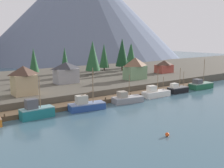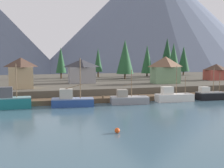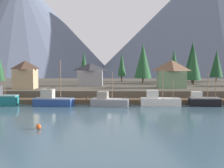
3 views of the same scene
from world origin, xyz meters
The scene contains 21 objects.
ground_plane centered at (0.00, 20.00, -0.50)m, with size 400.00×400.00×1.00m, color #3D5B6B.
dock centered at (0.00, 1.99, 0.50)m, with size 80.00×4.00×1.60m.
shoreline_bank centered at (0.00, 32.00, 1.25)m, with size 400.00×56.00×2.50m, color #4C473D.
mountain_central_peak centered at (-60.33, 131.43, 32.88)m, with size 123.80×123.80×65.77m, color slate.
mountain_east_peak centered at (62.33, 128.31, 36.78)m, with size 149.48×149.48×73.56m, color slate.
fishing_boat_teal centered at (-22.27, -1.42, 1.47)m, with size 6.75×2.58×8.52m.
fishing_boat_blue centered at (-11.01, -2.15, 1.17)m, with size 8.52×4.05×9.54m.
fishing_boat_grey centered at (0.79, -2.23, 1.01)m, with size 8.15×4.20×7.10m.
fishing_boat_white centered at (11.34, -1.80, 1.06)m, with size 8.32×3.33×7.70m.
fishing_boat_black centered at (20.59, -1.71, 1.05)m, with size 6.27×3.14×7.37m.
house_tan centered at (-20.59, 10.74, 6.09)m, with size 5.52×5.01×7.04m.
house_green centered at (16.55, 12.89, 6.19)m, with size 7.40×4.50×7.22m.
house_grey centered at (-4.99, 19.76, 5.78)m, with size 7.27×4.42×6.42m.
conifer_near_left centered at (27.07, 33.20, 10.08)m, with size 5.38×5.38×13.31m.
conifer_near_right centered at (22.29, 39.34, 8.57)m, with size 4.20×4.20×11.07m.
conifer_mid_left centered at (25.46, 25.39, 8.87)m, with size 4.49×4.49×11.42m.
conifer_mid_right centered at (10.74, 29.75, 9.55)m, with size 5.45×5.45×12.44m.
conifer_back_left centered at (-8.61, 36.97, 8.41)m, with size 3.35×3.35×10.03m.
conifer_centre centered at (4.29, 39.46, 8.43)m, with size 2.96×2.96×10.03m.
conifer_far_right centered at (37.05, 39.66, 8.67)m, with size 4.54×4.54×10.85m.
channel_buoy centered at (-8.28, -24.03, 0.35)m, with size 0.70×0.70×0.70m, color #E04C19.
Camera 3 is at (2.22, -63.69, 9.01)m, focal length 47.67 mm.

